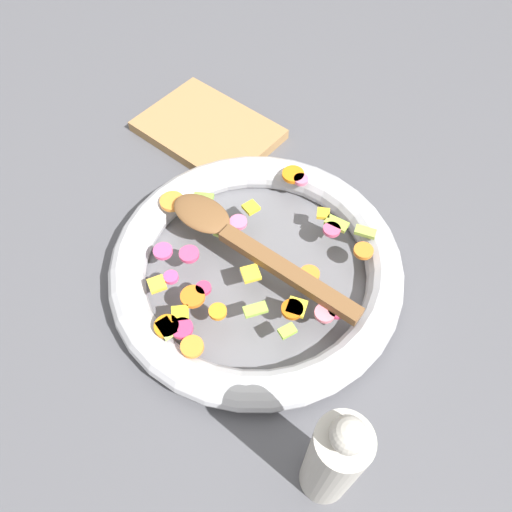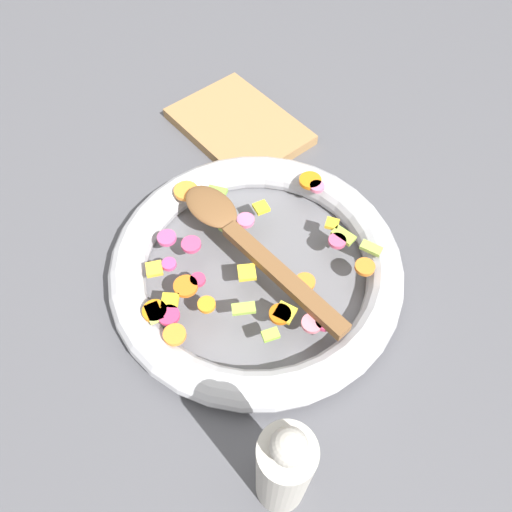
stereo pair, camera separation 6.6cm
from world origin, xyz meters
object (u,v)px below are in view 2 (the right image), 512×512
Objects in this scene: skillet at (256,267)px; pepper_mill at (284,470)px; cutting_board at (239,126)px; wooden_spoon at (243,239)px.

skillet is 2.01× the size of pepper_mill.
pepper_mill is 0.58m from cutting_board.
wooden_spoon is 0.29m from cutting_board.
skillet is 0.28m from pepper_mill.
pepper_mill is at bearing 148.43° from wooden_spoon.
skillet reaches higher than cutting_board.
skillet is 0.05m from wooden_spoon.
wooden_spoon reaches higher than cutting_board.
wooden_spoon reaches higher than skillet.
cutting_board is (0.48, -0.33, -0.08)m from pepper_mill.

